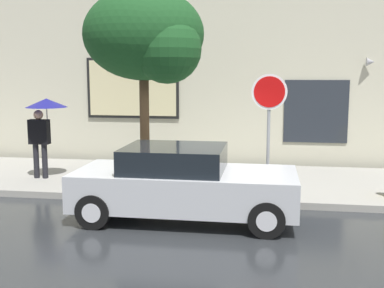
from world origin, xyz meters
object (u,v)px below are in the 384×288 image
at_px(pedestrian_with_umbrella, 44,115).
at_px(street_tree, 148,38).
at_px(stop_sign, 269,110).
at_px(parked_car, 183,183).

xyz_separation_m(pedestrian_with_umbrella, street_tree, (2.89, -0.78, 1.79)).
height_order(pedestrian_with_umbrella, stop_sign, stop_sign).
bearing_deg(parked_car, street_tree, 124.02).
xyz_separation_m(parked_car, street_tree, (-1.05, 1.56, 2.85)).
distance_m(pedestrian_with_umbrella, street_tree, 3.49).
bearing_deg(stop_sign, pedestrian_with_umbrella, 171.67).
relative_size(parked_car, street_tree, 0.93).
bearing_deg(parked_car, pedestrian_with_umbrella, 149.33).
height_order(street_tree, stop_sign, street_tree).
bearing_deg(pedestrian_with_umbrella, parked_car, -30.67).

